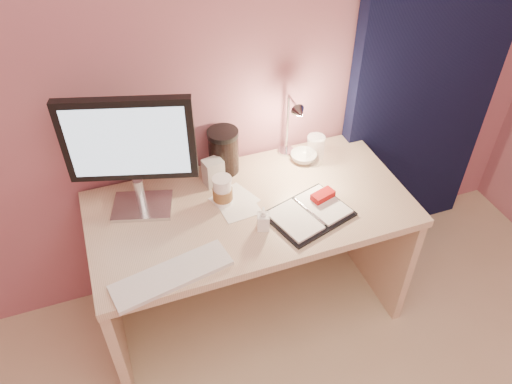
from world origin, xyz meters
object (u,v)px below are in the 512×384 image
object	(u,v)px
clear_cup	(315,150)
product_box	(213,172)
desk	(246,231)
keyboard	(172,275)
planner	(310,212)
bowl	(304,157)
coffee_cup	(223,192)
desk_lamp	(296,125)
dark_jar	(224,153)
lotion_bottle	(263,219)
monitor	(131,147)

from	to	relation	value
clear_cup	product_box	bearing A→B (deg)	178.13
desk	keyboard	size ratio (longest dim) A/B	3.05
planner	bowl	world-z (taller)	planner
desk	coffee_cup	distance (m)	0.31
desk	keyboard	xyz separation A→B (m)	(-0.41, -0.34, 0.24)
bowl	product_box	xyz separation A→B (m)	(-0.46, -0.02, 0.04)
bowl	desk_lamp	distance (m)	0.20
dark_jar	clear_cup	bearing A→B (deg)	-12.51
lotion_bottle	monitor	bearing A→B (deg)	146.67
bowl	dark_jar	xyz separation A→B (m)	(-0.38, 0.06, 0.08)
monitor	bowl	world-z (taller)	monitor
keyboard	clear_cup	world-z (taller)	clear_cup
planner	dark_jar	bearing A→B (deg)	104.56
product_box	desk_lamp	distance (m)	0.43
desk_lamp	bowl	bearing A→B (deg)	-1.25
keyboard	planner	distance (m)	0.65
desk	planner	world-z (taller)	planner
keyboard	lotion_bottle	distance (m)	0.43
bowl	desk_lamp	bearing A→B (deg)	175.90
desk	bowl	size ratio (longest dim) A/B	11.05
keyboard	desk_lamp	world-z (taller)	desk_lamp
monitor	planner	world-z (taller)	monitor
clear_cup	lotion_bottle	bearing A→B (deg)	-139.33
planner	dark_jar	world-z (taller)	dark_jar
keyboard	lotion_bottle	size ratio (longest dim) A/B	4.16
monitor	lotion_bottle	world-z (taller)	monitor
desk	dark_jar	size ratio (longest dim) A/B	7.17
lotion_bottle	keyboard	bearing A→B (deg)	-163.47
keyboard	bowl	distance (m)	0.90
keyboard	desk_lamp	bearing A→B (deg)	23.84
dark_jar	bowl	bearing A→B (deg)	-8.98
bowl	desk_lamp	world-z (taller)	desk_lamp
monitor	desk	bearing A→B (deg)	6.74
dark_jar	product_box	bearing A→B (deg)	-133.96
desk	product_box	bearing A→B (deg)	129.44
coffee_cup	bowl	world-z (taller)	coffee_cup
clear_cup	bowl	distance (m)	0.08
lotion_bottle	coffee_cup	bearing A→B (deg)	118.21
lotion_bottle	clear_cup	bearing A→B (deg)	40.67
keyboard	product_box	size ratio (longest dim) A/B	3.58
monitor	keyboard	size ratio (longest dim) A/B	1.19
planner	monitor	bearing A→B (deg)	140.04
planner	lotion_bottle	world-z (taller)	lotion_bottle
product_box	desk_lamp	bearing A→B (deg)	-8.46
bowl	product_box	world-z (taller)	product_box
product_box	desk	bearing A→B (deg)	-61.97
monitor	planner	xyz separation A→B (m)	(0.67, -0.28, -0.31)
monitor	desk_lamp	size ratio (longest dim) A/B	1.61
dark_jar	product_box	distance (m)	0.11
monitor	lotion_bottle	bearing A→B (deg)	-17.04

